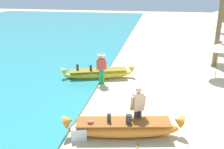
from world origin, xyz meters
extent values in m
plane|color=beige|center=(0.00, 0.00, 0.00)|extent=(80.00, 80.00, 0.00)
ellipsoid|color=orange|center=(-0.62, -1.37, 0.27)|extent=(3.87, 1.46, 0.55)
cone|color=orange|center=(1.19, -1.02, 0.60)|extent=(0.50, 0.52, 0.52)
cone|color=orange|center=(-2.44, -1.71, 0.60)|extent=(0.50, 0.52, 0.52)
cube|color=brown|center=(-0.62, -1.37, 0.55)|extent=(3.28, 1.36, 0.04)
cylinder|color=#B74C38|center=(-1.69, -1.67, 0.60)|extent=(0.20, 0.20, 0.10)
cylinder|color=#2D2D33|center=(-1.10, -1.49, 0.70)|extent=(0.14, 0.14, 0.32)
cylinder|color=#2D2D33|center=(-0.44, -1.45, 0.71)|extent=(0.20, 0.20, 0.32)
ellipsoid|color=yellow|center=(-2.78, 4.18, 0.25)|extent=(3.70, 1.87, 0.50)
cone|color=yellow|center=(-1.09, 4.74, 0.55)|extent=(0.54, 0.56, 0.52)
cone|color=yellow|center=(-4.46, 3.61, 0.55)|extent=(0.54, 0.56, 0.52)
cube|color=olive|center=(-2.78, 4.18, 0.50)|extent=(3.15, 1.69, 0.04)
cylinder|color=#2D2D33|center=(-3.87, 3.93, 0.66)|extent=(0.13, 0.13, 0.33)
cylinder|color=#2D2D33|center=(-3.13, 3.95, 0.66)|extent=(0.13, 0.13, 0.32)
cylinder|color=#B74C38|center=(-2.64, 4.31, 0.64)|extent=(0.13, 0.13, 0.29)
cylinder|color=green|center=(-2.37, 3.47, 0.40)|extent=(0.14, 0.14, 0.80)
cylinder|color=green|center=(-2.50, 3.42, 0.40)|extent=(0.14, 0.14, 0.80)
cube|color=#DB3D38|center=(-2.43, 3.44, 1.07)|extent=(0.41, 0.33, 0.55)
cylinder|color=tan|center=(-2.21, 3.50, 1.02)|extent=(0.15, 0.21, 0.50)
cylinder|color=tan|center=(-2.64, 3.34, 1.02)|extent=(0.15, 0.21, 0.50)
sphere|color=tan|center=(-2.43, 3.44, 1.47)|extent=(0.22, 0.22, 0.22)
cylinder|color=tan|center=(-2.43, 3.44, 1.55)|extent=(0.44, 0.44, 0.02)
cone|color=tan|center=(-2.43, 3.44, 1.62)|extent=(0.26, 0.26, 0.12)
cylinder|color=#333842|center=(-0.24, -1.01, 0.42)|extent=(0.14, 0.14, 0.85)
cylinder|color=#333842|center=(-0.12, -0.95, 0.42)|extent=(0.14, 0.14, 0.85)
cube|color=beige|center=(-0.18, -0.98, 1.16)|extent=(0.42, 0.36, 0.63)
cylinder|color=beige|center=(-0.39, -1.07, 1.11)|extent=(0.17, 0.22, 0.57)
cylinder|color=beige|center=(0.02, -0.86, 1.11)|extent=(0.17, 0.22, 0.57)
sphere|color=beige|center=(-0.18, -0.98, 1.60)|extent=(0.22, 0.22, 0.22)
cylinder|color=#8E6B47|center=(3.57, 5.51, 0.95)|extent=(0.04, 0.04, 1.90)
cone|color=beige|center=(3.57, 5.51, 1.75)|extent=(1.60, 1.60, 0.32)
cylinder|color=#8E6B47|center=(4.13, 8.55, 0.95)|extent=(0.04, 0.04, 1.90)
cone|color=beige|center=(4.13, 8.55, 1.75)|extent=(1.60, 1.60, 0.32)
cylinder|color=#8E6B47|center=(4.87, 11.48, 0.95)|extent=(0.04, 0.04, 1.90)
cone|color=beige|center=(4.87, 11.48, 1.75)|extent=(1.60, 1.60, 0.32)
cylinder|color=#8E6B47|center=(5.28, 14.33, 0.95)|extent=(0.04, 0.04, 1.90)
cone|color=beige|center=(5.28, 14.33, 1.75)|extent=(1.60, 1.60, 0.32)
cylinder|color=#8E6B47|center=(5.74, 17.12, 0.95)|extent=(0.04, 0.04, 1.90)
cone|color=beige|center=(5.74, 17.12, 1.75)|extent=(1.60, 1.60, 0.32)
cylinder|color=#8E6B47|center=(6.36, 20.20, 0.95)|extent=(0.04, 0.04, 1.90)
cone|color=beige|center=(6.36, 20.20, 1.75)|extent=(1.60, 1.60, 0.32)
cylinder|color=#8E6B47|center=(6.63, 23.17, 0.95)|extent=(0.04, 0.04, 1.90)
cone|color=beige|center=(6.63, 23.17, 1.75)|extent=(1.60, 1.60, 0.32)
cylinder|color=brown|center=(5.51, 14.91, 2.71)|extent=(0.36, 0.28, 5.42)
cylinder|color=brown|center=(3.87, 7.71, 3.17)|extent=(0.32, 0.28, 6.35)
cube|color=silver|center=(-2.08, -1.83, 0.22)|extent=(0.59, 0.50, 0.44)
camera|label=1|loc=(0.43, -9.44, 5.04)|focal=43.41mm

